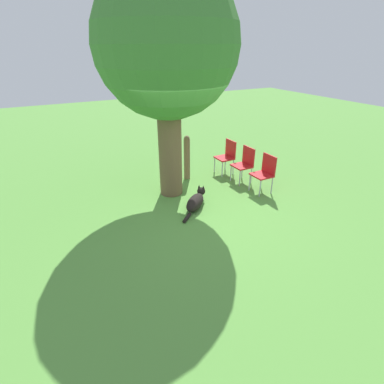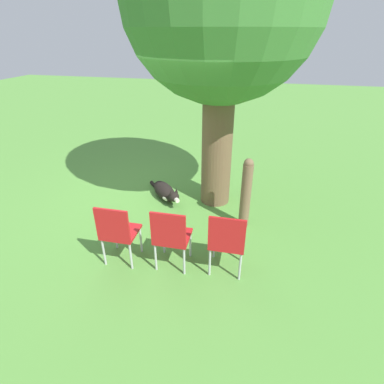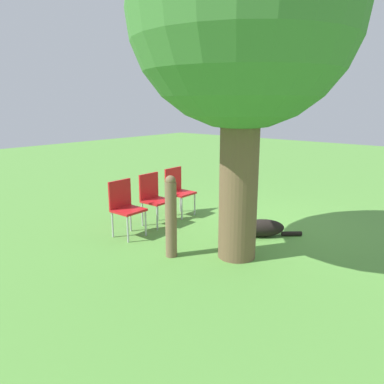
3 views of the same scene
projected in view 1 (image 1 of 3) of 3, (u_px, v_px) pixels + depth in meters
The scene contains 7 objects.
ground_plane at pixel (198, 208), 6.51m from camera, with size 30.00×30.00×0.00m, color #56933D.
oak_tree at pixel (167, 47), 5.79m from camera, with size 2.87×2.87×4.63m.
dog at pixel (196, 201), 6.47m from camera, with size 0.95×0.88×0.37m.
fence_post at pixel (187, 157), 7.67m from camera, with size 0.16×0.16×1.16m.
red_chair_0 at pixel (265, 171), 7.01m from camera, with size 0.43×0.45×0.90m.
red_chair_1 at pixel (245, 162), 7.54m from camera, with size 0.43×0.45×0.90m.
red_chair_2 at pixel (227, 155), 8.07m from camera, with size 0.43×0.45×0.90m.
Camera 1 is at (-2.76, -4.98, 3.19)m, focal length 28.00 mm.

